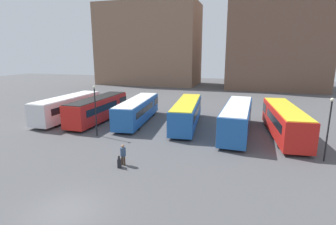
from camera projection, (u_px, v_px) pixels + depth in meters
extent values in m
plane|color=#4C4C4F|center=(65.00, 212.00, 14.14)|extent=(160.00, 160.00, 0.00)
cube|color=#7F604C|center=(149.00, 45.00, 71.94)|extent=(26.97, 13.39, 21.34)
cube|color=brown|center=(276.00, 40.00, 62.58)|extent=(22.03, 17.27, 23.19)
cube|color=silver|center=(68.00, 107.00, 33.73)|extent=(2.66, 11.08, 2.61)
cube|color=black|center=(88.00, 99.00, 37.88)|extent=(2.64, 2.05, 0.99)
cube|color=black|center=(63.00, 106.00, 32.73)|extent=(2.67, 7.09, 0.78)
cube|color=white|center=(67.00, 97.00, 33.43)|extent=(2.46, 10.85, 0.08)
cylinder|color=black|center=(84.00, 110.00, 37.15)|extent=(2.49, 1.11, 1.09)
cylinder|color=black|center=(50.00, 122.00, 30.77)|extent=(2.49, 1.11, 1.09)
cube|color=red|center=(98.00, 109.00, 32.86)|extent=(2.66, 11.04, 2.64)
cube|color=black|center=(115.00, 100.00, 37.02)|extent=(2.60, 2.05, 1.00)
cube|color=black|center=(94.00, 108.00, 31.86)|extent=(2.65, 7.08, 0.79)
cube|color=black|center=(97.00, 98.00, 32.56)|extent=(2.45, 10.82, 0.08)
cylinder|color=black|center=(112.00, 111.00, 36.30)|extent=(2.45, 1.06, 1.03)
cylinder|color=black|center=(83.00, 124.00, 29.90)|extent=(2.45, 1.06, 1.03)
cube|color=#1E56A3|center=(138.00, 110.00, 32.52)|extent=(3.78, 11.73, 2.46)
cube|color=black|center=(147.00, 101.00, 36.98)|extent=(2.80, 2.38, 0.94)
cube|color=black|center=(135.00, 109.00, 31.46)|extent=(3.36, 7.61, 0.74)
cube|color=white|center=(137.00, 100.00, 32.24)|extent=(3.55, 11.48, 0.08)
cylinder|color=black|center=(145.00, 112.00, 36.16)|extent=(2.54, 1.28, 1.02)
cylinder|color=black|center=(128.00, 125.00, 29.32)|extent=(2.54, 1.28, 1.02)
cube|color=#1E56A3|center=(187.00, 113.00, 30.73)|extent=(3.69, 12.02, 2.55)
cube|color=black|center=(191.00, 103.00, 35.30)|extent=(2.73, 2.42, 0.97)
cube|color=black|center=(186.00, 112.00, 29.64)|extent=(3.28, 7.79, 0.77)
cube|color=yellow|center=(187.00, 102.00, 30.44)|extent=(3.46, 11.76, 0.08)
cylinder|color=black|center=(190.00, 115.00, 34.47)|extent=(2.48, 1.26, 1.02)
cylinder|color=black|center=(182.00, 130.00, 27.45)|extent=(2.48, 1.26, 1.02)
cube|color=#1E56A3|center=(237.00, 118.00, 27.85)|extent=(3.01, 12.22, 2.74)
cube|color=black|center=(240.00, 106.00, 32.36)|extent=(2.69, 2.32, 1.04)
cube|color=black|center=(236.00, 117.00, 26.77)|extent=(2.89, 7.85, 0.82)
cube|color=white|center=(238.00, 105.00, 27.54)|extent=(2.80, 11.97, 0.08)
cylinder|color=black|center=(239.00, 120.00, 31.57)|extent=(2.51, 1.07, 0.98)
cylinder|color=black|center=(233.00, 139.00, 24.63)|extent=(2.51, 1.07, 0.98)
cube|color=red|center=(285.00, 121.00, 26.73)|extent=(3.62, 12.11, 2.71)
cube|color=black|center=(276.00, 108.00, 31.33)|extent=(2.77, 2.41, 1.03)
cube|color=black|center=(287.00, 120.00, 25.63)|extent=(3.26, 7.84, 0.81)
cube|color=yellow|center=(286.00, 108.00, 26.42)|extent=(3.40, 11.86, 0.08)
cylinder|color=black|center=(276.00, 123.00, 30.51)|extent=(2.52, 1.22, 1.00)
cylinder|color=black|center=(293.00, 143.00, 23.45)|extent=(2.52, 1.22, 1.00)
cylinder|color=#4C3828|center=(122.00, 160.00, 20.08)|extent=(0.19, 0.19, 0.75)
cylinder|color=#4C3828|center=(124.00, 160.00, 20.09)|extent=(0.19, 0.19, 0.75)
cylinder|color=#334766|center=(123.00, 152.00, 19.93)|extent=(0.54, 0.54, 0.65)
sphere|color=#9E7051|center=(123.00, 146.00, 19.83)|extent=(0.24, 0.24, 0.24)
cube|color=black|center=(119.00, 163.00, 19.64)|extent=(0.37, 0.40, 0.67)
cube|color=black|center=(119.00, 158.00, 19.42)|extent=(0.15, 0.08, 0.30)
cylinder|color=black|center=(328.00, 132.00, 20.31)|extent=(0.12, 0.12, 4.88)
sphere|color=beige|center=(332.00, 100.00, 19.75)|extent=(0.28, 0.28, 0.28)
cylinder|color=black|center=(96.00, 112.00, 26.76)|extent=(0.12, 0.12, 5.00)
sphere|color=beige|center=(94.00, 87.00, 26.19)|extent=(0.28, 0.28, 0.28)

